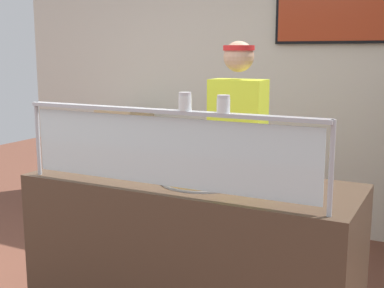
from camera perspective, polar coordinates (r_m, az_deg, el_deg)
ground_plane at (r=3.86m, az=4.30°, el=-15.69°), size 12.00×12.00×0.00m
shop_rear_unit at (r=4.90m, az=11.49°, el=6.25°), size 6.34×0.13×2.70m
serving_counter at (r=3.14m, az=-0.14°, el=-12.40°), size 1.94×0.75×0.95m
sneeze_guard at (r=2.67m, az=-3.26°, el=0.40°), size 1.77×0.06×0.44m
pizza_tray at (r=2.93m, az=1.23°, el=-3.97°), size 0.49×0.49×0.04m
pizza_server at (r=2.93m, az=0.23°, el=-3.53°), size 0.14×0.29×0.01m
parmesan_shaker at (r=2.57m, az=-0.78°, el=4.64°), size 0.07×0.07×0.09m
pepper_flake_shaker at (r=2.48m, az=3.53°, el=4.35°), size 0.07×0.07×0.09m
worker_figure at (r=3.60m, az=5.11°, el=-0.68°), size 0.41×0.50×1.76m
prep_shelf at (r=5.27m, az=-7.43°, el=-3.14°), size 0.70×0.55×0.94m
pizza_box_stack at (r=5.18m, az=-7.60°, el=2.91°), size 0.45×0.44×0.18m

